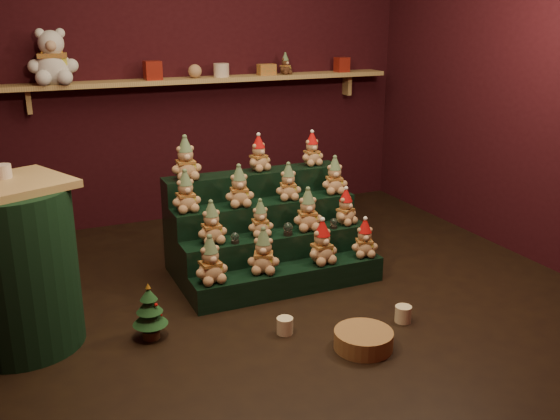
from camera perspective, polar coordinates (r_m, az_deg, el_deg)
name	(u,v)px	position (r m, az deg, el deg)	size (l,w,h in m)	color
ground	(292,293)	(4.40, 1.14, -7.63)	(4.00, 4.00, 0.00)	black
back_wall	(199,67)	(5.92, -7.37, 12.86)	(4.00, 0.10, 2.80)	black
front_wall	(545,158)	(2.34, 23.05, 4.43)	(4.00, 0.10, 2.80)	black
right_wall	(538,78)	(5.21, 22.55, 11.06)	(0.10, 4.00, 2.80)	black
back_shelf	(206,80)	(5.76, -6.81, 11.70)	(3.60, 0.26, 0.24)	tan
riser_tier_front	(290,280)	(4.39, 0.88, -6.38)	(1.40, 0.22, 0.18)	black
riser_tier_midfront	(277,257)	(4.54, -0.28, -4.31)	(1.40, 0.22, 0.36)	black
riser_tier_midback	(265,236)	(4.70, -1.35, -2.38)	(1.40, 0.22, 0.54)	black
riser_tier_back	(254,216)	(4.86, -2.35, -0.57)	(1.40, 0.22, 0.72)	black
teddy_0	(210,260)	(4.11, -6.40, -4.53)	(0.22, 0.20, 0.31)	tan
teddy_1	(263,251)	(4.24, -1.52, -3.75)	(0.22, 0.20, 0.31)	tan
teddy_2	(322,242)	(4.40, 3.86, -2.95)	(0.22, 0.20, 0.31)	tan
teddy_3	(365,238)	(4.56, 7.73, -2.56)	(0.19, 0.18, 0.27)	tan
teddy_4	(211,223)	(4.29, -6.29, -1.15)	(0.21, 0.19, 0.29)	tan
teddy_5	(260,218)	(4.41, -1.82, -0.74)	(0.18, 0.17, 0.26)	tan
teddy_6	(308,210)	(4.53, 2.54, 0.05)	(0.22, 0.20, 0.30)	tan
teddy_7	(346,207)	(4.68, 6.01, 0.29)	(0.19, 0.17, 0.26)	tan
teddy_8	(186,191)	(4.40, -8.63, 1.69)	(0.21, 0.19, 0.29)	tan
teddy_9	(239,186)	(4.48, -3.76, 2.19)	(0.21, 0.19, 0.29)	tan
teddy_10	(288,182)	(4.64, 0.76, 2.60)	(0.19, 0.17, 0.27)	tan
teddy_11	(334,175)	(4.82, 5.00, 3.17)	(0.20, 0.18, 0.28)	tan
teddy_12	(185,158)	(4.55, -8.64, 4.69)	(0.22, 0.20, 0.31)	tan
teddy_13	(259,153)	(4.76, -1.97, 5.20)	(0.19, 0.17, 0.27)	tan
teddy_14	(312,149)	(4.94, 2.93, 5.59)	(0.18, 0.16, 0.26)	tan
snow_globe_a	(235,238)	(4.30, -4.14, -2.55)	(0.06, 0.06, 0.08)	black
snow_globe_b	(288,229)	(4.44, 0.74, -1.73)	(0.07, 0.07, 0.09)	black
snow_globe_c	(334,223)	(4.60, 4.93, -1.21)	(0.06, 0.06, 0.08)	black
side_table	(16,267)	(3.88, -23.03, -4.80)	(0.81, 0.75, 0.99)	tan
table_ornament	(3,171)	(3.82, -24.03, 3.25)	(0.10, 0.10, 0.08)	beige
mini_christmas_tree	(150,312)	(3.84, -11.83, -9.09)	(0.21, 0.21, 0.36)	#432B17
mug_left	(285,326)	(3.87, 0.45, -10.53)	(0.10, 0.10, 0.10)	#F4E5B4
mug_right	(403,314)	(4.08, 11.19, -9.31)	(0.11, 0.11, 0.11)	#F4E5B4
wicker_basket	(363,340)	(3.75, 7.64, -11.66)	(0.35, 0.35, 0.11)	#A47842
white_bear	(52,49)	(5.47, -20.16, 13.63)	(0.39, 0.35, 0.55)	white
brown_bear	(285,64)	(5.99, 0.48, 13.20)	(0.14, 0.12, 0.19)	#482618
gift_tin_red_a	(153,70)	(5.61, -11.56, 12.40)	(0.14, 0.14, 0.16)	maroon
gift_tin_cream	(221,70)	(5.78, -5.38, 12.61)	(0.14, 0.14, 0.12)	beige
gift_tin_red_b	(342,65)	(6.28, 5.67, 13.09)	(0.12, 0.12, 0.14)	maroon
shelf_plush_ball	(195,71)	(5.70, -7.79, 12.47)	(0.12, 0.12, 0.12)	tan
scarf_gift_box	(267,70)	(5.93, -1.23, 12.72)	(0.16, 0.10, 0.10)	orange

